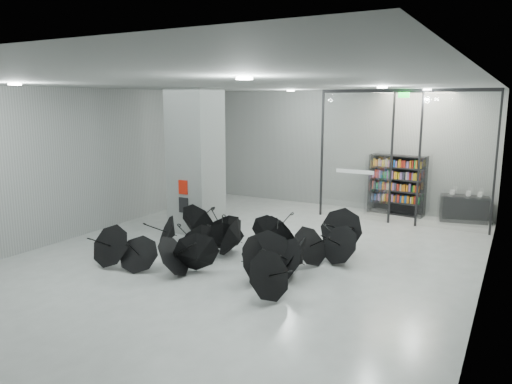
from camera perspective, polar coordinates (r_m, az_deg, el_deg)
The scene contains 9 objects.
room at distance 10.46m, azimuth -2.55°, elevation 6.28°, with size 14.00×14.02×4.01m.
column at distance 13.58m, azimuth -7.14°, elevation 3.67°, with size 1.20×1.20×4.00m, color slate.
fire_cabinet at distance 13.19m, azimuth -8.65°, elevation 0.57°, with size 0.28×0.04×0.38m, color #A50A07.
info_panel at distance 13.29m, azimuth -8.59°, elevation -1.56°, with size 0.30×0.03×0.42m, color black.
exit_sign at distance 14.52m, azimuth 17.14°, elevation 10.94°, with size 0.30×0.06×0.15m, color #0CE533.
glass_partition at distance 14.79m, azimuth 16.92°, elevation 4.58°, with size 5.06×0.08×4.00m.
bookshelf at distance 16.24m, azimuth 16.39°, elevation 0.80°, with size 1.76×0.35×1.94m, color black, non-canonical shape.
shop_counter at distance 16.03m, azimuth 23.44°, elevation -1.82°, with size 1.37×0.55×0.82m, color black.
umbrella_cluster at distance 11.12m, azimuth -1.23°, elevation -6.82°, with size 5.60×4.78×1.33m.
Camera 1 is at (5.44, -8.90, 3.66)m, focal length 33.71 mm.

